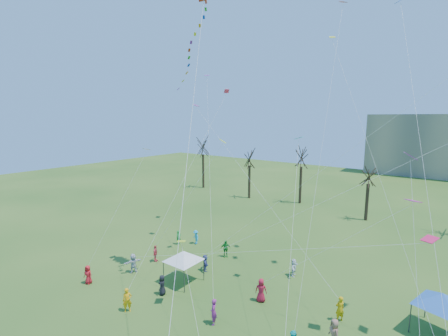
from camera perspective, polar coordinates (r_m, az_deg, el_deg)
The scene contains 6 objects.
bare_tree_row at distance 48.74m, azimuth 23.48°, elevation 0.06°, with size 67.76×7.65×11.46m.
big_box_kite at distance 25.92m, azimuth -5.35°, elevation 21.07°, with size 5.27×7.47×26.37m.
canopy_tent_white at distance 28.23m, azimuth -7.41°, elevation -15.62°, with size 3.79×3.79×2.84m.
canopy_tent_blue at distance 26.17m, azimuth 35.06°, elevation -19.11°, with size 3.84×3.84×2.99m.
festival_crowd at distance 25.31m, azimuth 2.37°, elevation -22.66°, with size 26.88×14.76×1.86m.
small_kites_aloft at distance 24.80m, azimuth 13.30°, elevation 6.77°, with size 28.53×17.86×33.18m.
Camera 1 is at (11.52, -10.83, 14.23)m, focal length 25.00 mm.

